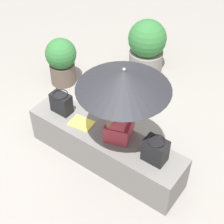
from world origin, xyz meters
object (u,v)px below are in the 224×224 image
(parasol, at_px, (124,80))
(magazine, at_px, (82,123))
(person_seated, at_px, (120,110))
(tote_bag_canvas, at_px, (155,150))
(planter_near, at_px, (62,60))
(handbag_black, at_px, (61,103))
(planter_far, at_px, (147,45))

(parasol, xyz_separation_m, magazine, (-0.53, -0.09, -0.83))
(person_seated, xyz_separation_m, tote_bag_canvas, (0.52, -0.08, -0.24))
(planter_near, bearing_deg, handbag_black, -47.00)
(parasol, distance_m, planter_near, 2.13)
(magazine, bearing_deg, planter_far, 92.05)
(person_seated, xyz_separation_m, parasol, (0.06, -0.02, 0.45))
(person_seated, height_order, planter_far, person_seated)
(person_seated, bearing_deg, tote_bag_canvas, -8.31)
(parasol, bearing_deg, handbag_black, -175.82)
(person_seated, bearing_deg, planter_near, 153.57)
(planter_far, bearing_deg, handbag_black, -90.04)
(person_seated, height_order, planter_near, person_seated)
(parasol, height_order, planter_far, parasol)
(magazine, xyz_separation_m, planter_near, (-1.19, 0.94, -0.08))
(person_seated, xyz_separation_m, planter_far, (-0.81, 1.90, -0.42))
(parasol, distance_m, tote_bag_canvas, 0.84)
(planter_near, height_order, planter_far, planter_far)
(person_seated, relative_size, planter_near, 1.19)
(tote_bag_canvas, bearing_deg, planter_near, 157.55)
(parasol, distance_m, magazine, 0.99)
(planter_near, bearing_deg, parasol, -26.29)
(magazine, distance_m, planter_far, 2.04)
(parasol, distance_m, handbag_black, 1.12)
(handbag_black, distance_m, magazine, 0.36)
(tote_bag_canvas, xyz_separation_m, planter_near, (-2.19, 0.90, -0.22))
(planter_near, relative_size, planter_far, 0.87)
(handbag_black, relative_size, planter_near, 0.37)
(tote_bag_canvas, height_order, planter_near, tote_bag_canvas)
(tote_bag_canvas, xyz_separation_m, magazine, (-1.00, -0.04, -0.14))
(person_seated, xyz_separation_m, handbag_black, (-0.81, -0.09, -0.25))
(parasol, height_order, planter_near, parasol)
(person_seated, xyz_separation_m, magazine, (-0.47, -0.11, -0.38))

